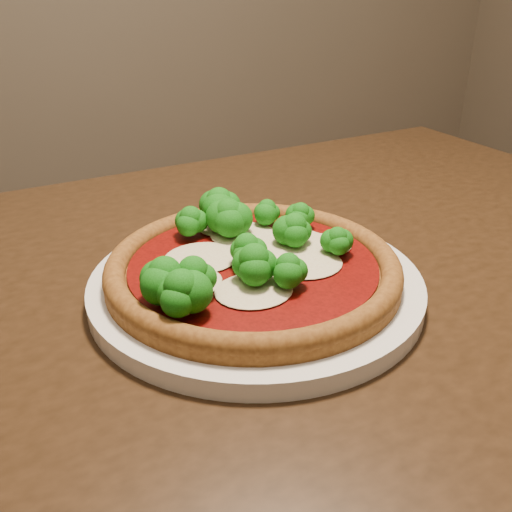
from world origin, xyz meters
name	(u,v)px	position (x,y,z in m)	size (l,w,h in m)	color
dining_table	(292,338)	(-0.02, 0.22, 0.64)	(1.10, 0.79, 0.75)	black
plate	(256,284)	(-0.09, 0.16, 0.76)	(0.32, 0.32, 0.02)	silver
pizza	(249,261)	(-0.10, 0.17, 0.79)	(0.29, 0.29, 0.06)	brown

